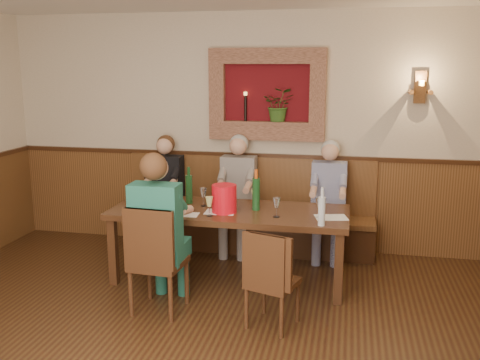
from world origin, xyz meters
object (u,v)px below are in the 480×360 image
object	(u,v)px
person_bench_left	(165,202)
wine_bottle_green_a	(256,193)
person_chair_front	(160,244)
chair_near_right	(272,299)
water_bottle	(322,210)
person_bench_mid	(237,205)
dining_table	(229,216)
chair_near_left	(158,280)
spittoon_bucket	(224,199)
wine_bottle_green_b	(189,188)
bench	(247,223)
person_bench_right	(328,211)

from	to	relation	value
person_bench_left	wine_bottle_green_a	distance (m)	1.54
person_bench_left	person_chair_front	size ratio (longest dim) A/B	0.94
chair_near_right	person_bench_left	size ratio (longest dim) A/B	0.63
water_bottle	person_bench_mid	bearing A→B (deg)	130.84
chair_near_right	wine_bottle_green_a	distance (m)	1.22
dining_table	chair_near_left	distance (m)	1.05
dining_table	chair_near_right	xyz separation A→B (m)	(0.58, -0.94, -0.43)
person_chair_front	water_bottle	xyz separation A→B (m)	(1.41, 0.41, 0.29)
spittoon_bucket	chair_near_right	bearing A→B (deg)	-53.76
dining_table	wine_bottle_green_a	distance (m)	0.37
wine_bottle_green_b	water_bottle	xyz separation A→B (m)	(1.42, -0.53, -0.02)
bench	dining_table	bearing A→B (deg)	-90.00
person_bench_left	spittoon_bucket	bearing A→B (deg)	-44.52
person_chair_front	spittoon_bucket	size ratio (longest dim) A/B	5.22
person_bench_right	wine_bottle_green_b	xyz separation A→B (m)	(-1.43, -0.68, 0.35)
dining_table	spittoon_bucket	bearing A→B (deg)	-102.66
person_bench_mid	water_bottle	size ratio (longest dim) A/B	3.93
person_chair_front	wine_bottle_green_b	world-z (taller)	person_chair_front
person_bench_mid	person_bench_right	size ratio (longest dim) A/B	1.03
person_bench_right	spittoon_bucket	world-z (taller)	person_bench_right
wine_bottle_green_b	person_bench_right	bearing A→B (deg)	25.30
water_bottle	person_chair_front	bearing A→B (deg)	-163.91
dining_table	person_bench_right	xyz separation A→B (m)	(0.96, 0.84, -0.12)
chair_near_left	chair_near_right	xyz separation A→B (m)	(1.04, -0.08, -0.04)
bench	chair_near_right	bearing A→B (deg)	-72.92
person_bench_left	wine_bottle_green_b	xyz separation A→B (m)	(0.52, -0.68, 0.35)
wine_bottle_green_a	water_bottle	xyz separation A→B (m)	(0.68, -0.41, -0.03)
dining_table	wine_bottle_green_a	world-z (taller)	wine_bottle_green_a
spittoon_bucket	water_bottle	distance (m)	1.01
person_bench_left	bench	bearing A→B (deg)	5.96
chair_near_right	person_bench_left	distance (m)	2.39
person_bench_left	wine_bottle_green_a	xyz separation A→B (m)	(1.26, -0.80, 0.36)
person_bench_mid	person_chair_front	xyz separation A→B (m)	(-0.37, -1.61, 0.03)
person_bench_left	person_bench_right	xyz separation A→B (m)	(1.96, 0.00, -0.00)
chair_near_left	dining_table	bearing A→B (deg)	65.76
chair_near_left	spittoon_bucket	bearing A→B (deg)	63.63
dining_table	chair_near_left	world-z (taller)	chair_near_left
wine_bottle_green_b	water_bottle	bearing A→B (deg)	-20.49
dining_table	person_bench_mid	bearing A→B (deg)	96.58
dining_table	person_bench_mid	distance (m)	0.85
person_bench_right	water_bottle	world-z (taller)	person_bench_right
wine_bottle_green_a	person_chair_front	bearing A→B (deg)	-131.94
dining_table	bench	distance (m)	1.01
chair_near_left	person_bench_left	distance (m)	1.80
spittoon_bucket	water_bottle	xyz separation A→B (m)	(0.97, -0.26, 0.00)
bench	person_bench_mid	xyz separation A→B (m)	(-0.10, -0.10, 0.25)
bench	wine_bottle_green_b	world-z (taller)	wine_bottle_green_b
dining_table	water_bottle	distance (m)	1.04
chair_near_right	person_bench_right	size ratio (longest dim) A/B	0.63
chair_near_left	person_bench_right	size ratio (longest dim) A/B	0.74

